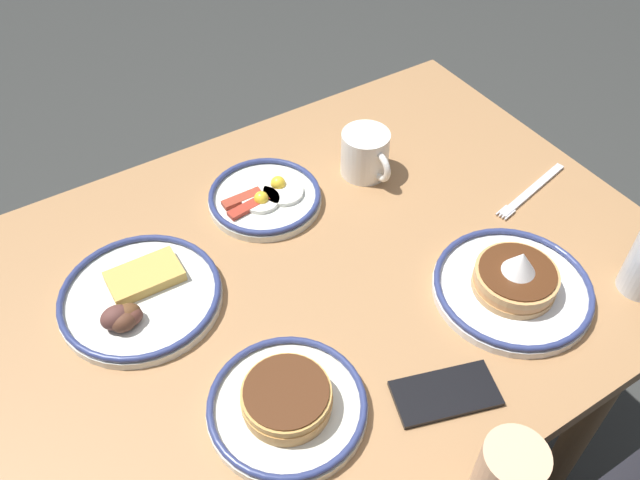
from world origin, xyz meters
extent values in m
plane|color=#333432|center=(0.00, 0.00, 0.00)|extent=(6.00, 6.00, 0.00)
cube|color=#A17349|center=(0.00, 0.00, 0.74)|extent=(1.10, 0.81, 0.03)
cylinder|color=olive|center=(-0.46, -0.31, 0.36)|extent=(0.06, 0.06, 0.73)
cylinder|color=olive|center=(0.46, -0.31, 0.36)|extent=(0.06, 0.06, 0.73)
cylinder|color=olive|center=(-0.46, 0.31, 0.36)|extent=(0.06, 0.06, 0.73)
cylinder|color=silver|center=(0.28, -0.09, 0.76)|extent=(0.25, 0.25, 0.01)
torus|color=navy|center=(0.28, -0.09, 0.78)|extent=(0.25, 0.25, 0.01)
cube|color=gold|center=(0.26, -0.12, 0.78)|extent=(0.11, 0.07, 0.02)
ellipsoid|color=brown|center=(0.32, -0.06, 0.78)|extent=(0.03, 0.03, 0.03)
ellipsoid|color=brown|center=(0.33, -0.06, 0.79)|extent=(0.05, 0.04, 0.04)
ellipsoid|color=brown|center=(0.31, -0.05, 0.79)|extent=(0.04, 0.03, 0.03)
ellipsoid|color=brown|center=(0.31, -0.05, 0.79)|extent=(0.04, 0.03, 0.03)
ellipsoid|color=brown|center=(0.32, -0.04, 0.79)|extent=(0.04, 0.03, 0.03)
cylinder|color=silver|center=(0.01, -0.19, 0.76)|extent=(0.20, 0.20, 0.01)
torus|color=navy|center=(0.01, -0.19, 0.78)|extent=(0.20, 0.20, 0.01)
cylinder|color=white|center=(-0.02, -0.18, 0.78)|extent=(0.07, 0.07, 0.01)
sphere|color=yellow|center=(-0.02, -0.20, 0.78)|extent=(0.03, 0.03, 0.03)
cylinder|color=white|center=(0.02, -0.18, 0.78)|extent=(0.07, 0.07, 0.01)
sphere|color=yellow|center=(0.02, -0.18, 0.78)|extent=(0.03, 0.03, 0.03)
cube|color=#A03926|center=(0.05, -0.20, 0.78)|extent=(0.07, 0.02, 0.01)
cube|color=#A83223|center=(0.05, -0.17, 0.78)|extent=(0.08, 0.03, 0.01)
cylinder|color=white|center=(-0.22, 0.20, 0.76)|extent=(0.25, 0.25, 0.01)
torus|color=navy|center=(-0.22, 0.20, 0.78)|extent=(0.25, 0.25, 0.01)
cylinder|color=tan|center=(-0.22, 0.20, 0.78)|extent=(0.13, 0.13, 0.01)
cylinder|color=#DA8F4D|center=(-0.22, 0.20, 0.79)|extent=(0.13, 0.13, 0.01)
cylinder|color=tan|center=(-0.22, 0.20, 0.80)|extent=(0.13, 0.13, 0.01)
cylinder|color=#4C2814|center=(-0.22, 0.20, 0.81)|extent=(0.12, 0.12, 0.00)
cone|color=white|center=(-0.22, 0.20, 0.83)|extent=(0.05, 0.05, 0.04)
cylinder|color=silver|center=(0.18, 0.19, 0.76)|extent=(0.22, 0.22, 0.01)
torus|color=navy|center=(0.18, 0.19, 0.78)|extent=(0.22, 0.22, 0.01)
cylinder|color=tan|center=(0.18, 0.19, 0.78)|extent=(0.12, 0.12, 0.01)
cylinder|color=#D49349|center=(0.18, 0.19, 0.79)|extent=(0.12, 0.12, 0.01)
cylinder|color=tan|center=(0.18, 0.19, 0.80)|extent=(0.12, 0.12, 0.01)
cylinder|color=#4C2814|center=(0.18, 0.19, 0.81)|extent=(0.11, 0.11, 0.00)
cylinder|color=white|center=(-0.19, -0.16, 0.80)|extent=(0.09, 0.09, 0.09)
torus|color=white|center=(-0.19, -0.12, 0.80)|extent=(0.01, 0.06, 0.06)
cylinder|color=brown|center=(-0.19, -0.16, 0.83)|extent=(0.08, 0.08, 0.01)
cube|color=black|center=(-0.01, 0.29, 0.76)|extent=(0.16, 0.11, 0.01)
cube|color=silver|center=(-0.42, 0.04, 0.76)|extent=(0.19, 0.06, 0.01)
cube|color=silver|center=(-0.33, 0.06, 0.76)|extent=(0.03, 0.01, 0.00)
cube|color=silver|center=(-0.33, 0.06, 0.76)|extent=(0.03, 0.01, 0.00)
cube|color=silver|center=(-0.34, 0.07, 0.76)|extent=(0.03, 0.01, 0.00)
cube|color=silver|center=(-0.34, 0.07, 0.76)|extent=(0.03, 0.01, 0.00)
camera|label=1|loc=(0.38, 0.59, 1.56)|focal=36.68mm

